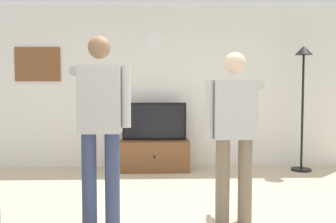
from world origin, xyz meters
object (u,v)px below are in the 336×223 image
at_px(television, 154,121).
at_px(person_standing_nearer_couch, 234,127).
at_px(floor_lamp, 303,82).
at_px(person_standing_nearer_lamp, 100,121).
at_px(tv_stand, 154,155).
at_px(framed_picture, 38,64).
at_px(wall_clock, 154,40).

bearing_deg(television, person_standing_nearer_couch, -71.75).
bearing_deg(person_standing_nearer_couch, floor_lamp, 54.76).
bearing_deg(person_standing_nearer_lamp, television, 78.73).
distance_m(tv_stand, person_standing_nearer_lamp, 2.65).
distance_m(television, framed_picture, 2.17).
xyz_separation_m(framed_picture, person_standing_nearer_couch, (2.73, -2.65, -0.78)).
distance_m(tv_stand, television, 0.55).
bearing_deg(television, person_standing_nearer_lamp, -101.27).
bearing_deg(person_standing_nearer_couch, framed_picture, 135.86).
bearing_deg(person_standing_nearer_lamp, tv_stand, 78.53).
xyz_separation_m(tv_stand, person_standing_nearer_lamp, (-0.50, -2.48, 0.79)).
height_order(tv_stand, wall_clock, wall_clock).
bearing_deg(television, floor_lamp, -3.25).
bearing_deg(tv_stand, floor_lamp, -2.14).
bearing_deg(floor_lamp, television, 176.75).
bearing_deg(framed_picture, person_standing_nearer_couch, -44.14).
bearing_deg(tv_stand, framed_picture, 171.35).
relative_size(television, framed_picture, 1.39).
height_order(framed_picture, person_standing_nearer_couch, framed_picture).
bearing_deg(floor_lamp, framed_picture, 174.93).
distance_m(wall_clock, framed_picture, 1.98).
bearing_deg(television, wall_clock, 90.00).
height_order(tv_stand, television, television).
height_order(floor_lamp, person_standing_nearer_couch, floor_lamp).
bearing_deg(framed_picture, person_standing_nearer_lamp, -62.70).
distance_m(framed_picture, floor_lamp, 4.36).
distance_m(floor_lamp, person_standing_nearer_lamp, 3.78).
relative_size(framed_picture, person_standing_nearer_lamp, 0.41).
distance_m(television, person_standing_nearer_lamp, 2.59).
xyz_separation_m(television, floor_lamp, (2.39, -0.14, 0.64)).
xyz_separation_m(television, person_standing_nearer_couch, (0.79, -2.40, 0.16)).
xyz_separation_m(television, person_standing_nearer_lamp, (-0.50, -2.53, 0.23)).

